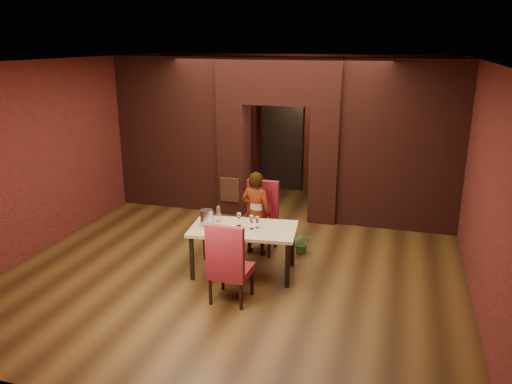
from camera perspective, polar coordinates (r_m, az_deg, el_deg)
floor at (r=8.66m, az=-0.80°, el=-6.89°), size 8.00×8.00×0.00m
ceiling at (r=7.92m, az=-0.90°, el=14.78°), size 7.00×8.00×0.04m
wall_back at (r=11.95m, az=4.99°, el=7.74°), size 7.00×0.04×3.20m
wall_front at (r=4.68m, az=-15.86°, el=-7.70°), size 7.00×0.04×3.20m
wall_left at (r=9.76m, az=-20.91°, el=4.61°), size 0.04×8.00×3.20m
wall_right at (r=7.86m, az=24.28°, el=1.44°), size 0.04×8.00×3.20m
pillar_left at (r=10.39m, az=-2.52°, el=3.86°), size 0.55×0.55×2.30m
pillar_right at (r=9.94m, az=7.90°, el=3.12°), size 0.55×0.55×2.30m
lintel at (r=9.87m, az=2.70°, el=12.58°), size 2.45×0.55×0.90m
wing_wall_left at (r=10.83m, az=-9.67°, el=6.62°), size 2.28×0.35×3.20m
wing_wall_right at (r=9.74m, az=16.27°, el=5.02°), size 2.28×0.35×3.20m
vent_panel at (r=10.27m, az=-3.01°, el=0.24°), size 0.40×0.03×0.50m
rear_door at (r=12.07m, az=3.00°, el=5.23°), size 0.90×0.08×2.10m
rear_door_frame at (r=12.04m, az=2.95°, el=5.19°), size 1.02×0.04×2.22m
dining_table at (r=7.80m, az=-1.41°, el=-6.66°), size 1.71×1.09×0.75m
chair_far at (r=8.48m, az=0.39°, el=-3.01°), size 0.56×0.56×1.21m
chair_near at (r=6.94m, az=-2.86°, el=-7.86°), size 0.55×0.55×1.18m
person_seated at (r=8.37m, az=-0.00°, el=-2.44°), size 0.57×0.41×1.44m
wine_glass_a at (r=7.69m, az=-1.96°, el=-3.17°), size 0.08×0.08×0.21m
wine_glass_b at (r=7.56m, az=-0.50°, el=-3.48°), size 0.09×0.09×0.21m
wine_glass_c at (r=7.60m, az=0.15°, el=-3.50°), size 0.08×0.08×0.18m
tasting_sheet at (r=7.61m, az=-3.41°, el=-4.22°), size 0.38×0.36×0.00m
wine_bucket at (r=7.75m, az=-5.64°, el=-2.91°), size 0.20×0.20×0.25m
water_bottle at (r=7.89m, az=-4.31°, el=-2.44°), size 0.06×0.06×0.27m
potted_plant at (r=8.60m, az=5.27°, el=-5.75°), size 0.42×0.39×0.38m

